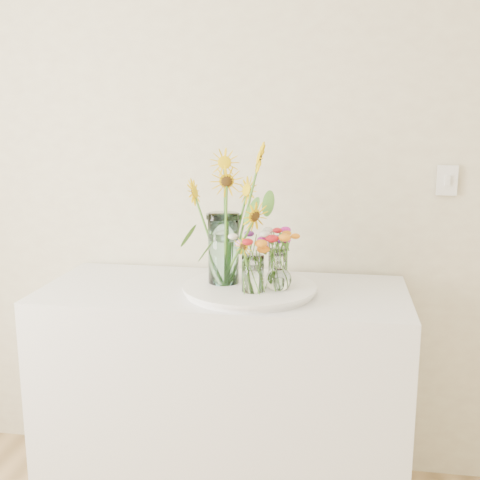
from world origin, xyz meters
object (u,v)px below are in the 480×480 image
Objects in this scene: tray at (249,290)px; small_vase_c at (278,265)px; counter at (224,397)px; mason_jar at (224,249)px; small_vase_b at (279,272)px; small_vase_a at (253,274)px.

small_vase_c is (0.10, 0.10, 0.08)m from tray.
mason_jar reaches higher than counter.
tray is 0.18m from mason_jar.
small_vase_b is 0.12m from small_vase_c.
tray is at bearing -134.87° from small_vase_c.
tray is at bearing 107.79° from small_vase_a.
counter is 0.48m from tray.
small_vase_b is 1.07× the size of small_vase_c.
tray is 3.69× the size of small_vase_c.
small_vase_b reaches higher than counter.
small_vase_c is at bearing 66.29° from small_vase_a.
small_vase_a is at bearing -152.82° from small_vase_b.
small_vase_c is at bearing 45.13° from tray.
small_vase_c is at bearing 97.17° from small_vase_b.
mason_jar is at bearing 142.21° from small_vase_a.
small_vase_b is (0.21, -0.05, -0.07)m from mason_jar.
small_vase_c reaches higher than counter.
counter is at bearing 106.46° from mason_jar.
small_vase_a and small_vase_b have the same top height.
small_vase_b is at bearing -13.70° from mason_jar.
tray is at bearing 167.30° from small_vase_b.
small_vase_a is (0.02, -0.07, 0.08)m from tray.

